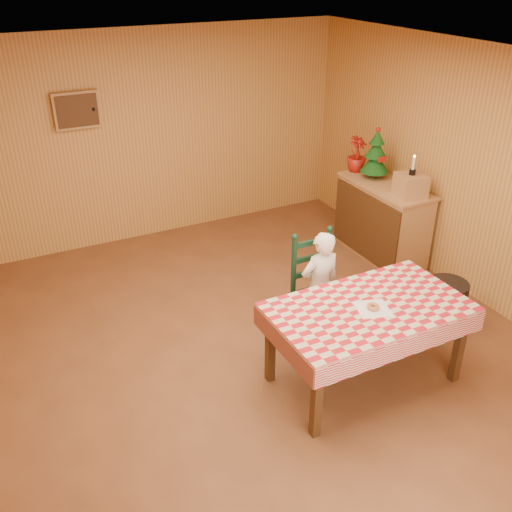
{
  "coord_description": "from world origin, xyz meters",
  "views": [
    {
      "loc": [
        -2.03,
        -3.78,
        3.34
      ],
      "look_at": [
        0.0,
        0.2,
        0.95
      ],
      "focal_mm": 40.0,
      "sensor_mm": 36.0,
      "label": 1
    }
  ],
  "objects_px": {
    "seated_child": "(320,286)",
    "storage_bin": "(446,300)",
    "dining_table": "(368,314)",
    "christmas_tree": "(376,155)",
    "ladder_chair": "(316,289)",
    "shelf_unit": "(382,220)",
    "crate": "(411,185)"
  },
  "relations": [
    {
      "from": "dining_table",
      "to": "shelf_unit",
      "type": "relative_size",
      "value": 1.34
    },
    {
      "from": "ladder_chair",
      "to": "christmas_tree",
      "type": "distance_m",
      "value": 2.18
    },
    {
      "from": "ladder_chair",
      "to": "storage_bin",
      "type": "xyz_separation_m",
      "value": [
        1.33,
        -0.38,
        -0.3
      ]
    },
    {
      "from": "seated_child",
      "to": "ladder_chair",
      "type": "bearing_deg",
      "value": -90.0
    },
    {
      "from": "dining_table",
      "to": "christmas_tree",
      "type": "distance_m",
      "value": 2.68
    },
    {
      "from": "shelf_unit",
      "to": "christmas_tree",
      "type": "xyz_separation_m",
      "value": [
        0.01,
        0.25,
        0.74
      ]
    },
    {
      "from": "ladder_chair",
      "to": "christmas_tree",
      "type": "bearing_deg",
      "value": 38.75
    },
    {
      "from": "dining_table",
      "to": "christmas_tree",
      "type": "relative_size",
      "value": 2.67
    },
    {
      "from": "ladder_chair",
      "to": "seated_child",
      "type": "distance_m",
      "value": 0.08
    },
    {
      "from": "dining_table",
      "to": "seated_child",
      "type": "xyz_separation_m",
      "value": [
        -0.0,
        0.73,
        -0.13
      ]
    },
    {
      "from": "seated_child",
      "to": "crate",
      "type": "bearing_deg",
      "value": -156.55
    },
    {
      "from": "ladder_chair",
      "to": "christmas_tree",
      "type": "xyz_separation_m",
      "value": [
        1.61,
        1.29,
        0.71
      ]
    },
    {
      "from": "crate",
      "to": "storage_bin",
      "type": "bearing_deg",
      "value": -105.17
    },
    {
      "from": "storage_bin",
      "to": "crate",
      "type": "bearing_deg",
      "value": 74.83
    },
    {
      "from": "ladder_chair",
      "to": "shelf_unit",
      "type": "distance_m",
      "value": 1.91
    },
    {
      "from": "dining_table",
      "to": "storage_bin",
      "type": "relative_size",
      "value": 4.01
    },
    {
      "from": "ladder_chair",
      "to": "seated_child",
      "type": "height_order",
      "value": "seated_child"
    },
    {
      "from": "crate",
      "to": "storage_bin",
      "type": "height_order",
      "value": "crate"
    },
    {
      "from": "seated_child",
      "to": "dining_table",
      "type": "bearing_deg",
      "value": 90.0
    },
    {
      "from": "seated_child",
      "to": "crate",
      "type": "xyz_separation_m",
      "value": [
        1.61,
        0.7,
        0.49
      ]
    },
    {
      "from": "crate",
      "to": "christmas_tree",
      "type": "distance_m",
      "value": 0.67
    },
    {
      "from": "seated_child",
      "to": "storage_bin",
      "type": "bearing_deg",
      "value": 166.26
    },
    {
      "from": "ladder_chair",
      "to": "storage_bin",
      "type": "distance_m",
      "value": 1.42
    },
    {
      "from": "dining_table",
      "to": "ladder_chair",
      "type": "xyz_separation_m",
      "value": [
        0.0,
        0.79,
        -0.18
      ]
    },
    {
      "from": "crate",
      "to": "seated_child",
      "type": "bearing_deg",
      "value": -156.55
    },
    {
      "from": "seated_child",
      "to": "christmas_tree",
      "type": "distance_m",
      "value": 2.19
    },
    {
      "from": "crate",
      "to": "shelf_unit",
      "type": "bearing_deg",
      "value": 91.23
    },
    {
      "from": "seated_child",
      "to": "christmas_tree",
      "type": "bearing_deg",
      "value": -140.04
    },
    {
      "from": "dining_table",
      "to": "shelf_unit",
      "type": "height_order",
      "value": "shelf_unit"
    },
    {
      "from": "ladder_chair",
      "to": "crate",
      "type": "distance_m",
      "value": 1.82
    },
    {
      "from": "seated_child",
      "to": "crate",
      "type": "distance_m",
      "value": 1.82
    },
    {
      "from": "dining_table",
      "to": "storage_bin",
      "type": "bearing_deg",
      "value": 16.93
    }
  ]
}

